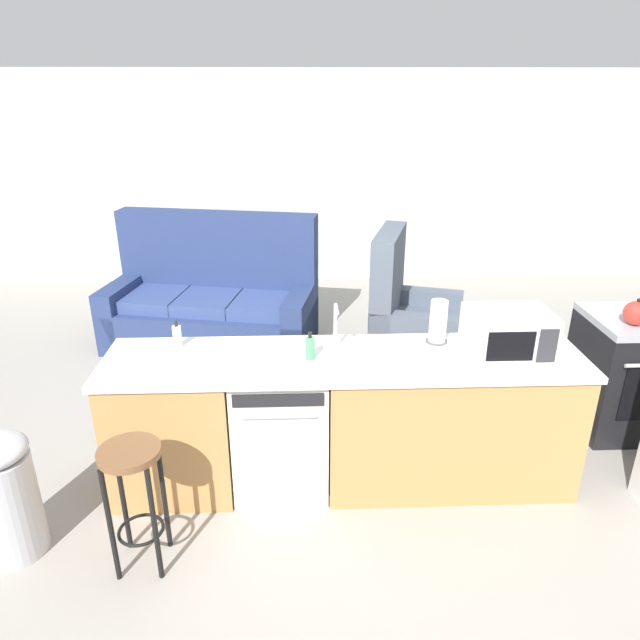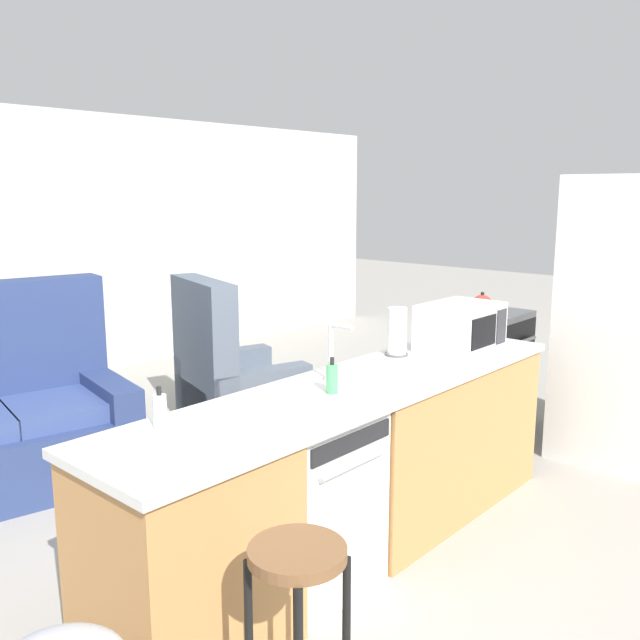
# 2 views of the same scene
# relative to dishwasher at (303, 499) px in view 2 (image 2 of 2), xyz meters

# --- Properties ---
(ground_plane) EXTENTS (24.00, 24.00, 0.00)m
(ground_plane) POSITION_rel_dishwasher_xyz_m (0.25, 0.00, -0.42)
(ground_plane) COLOR gray
(wall_back) EXTENTS (10.00, 0.06, 2.60)m
(wall_back) POSITION_rel_dishwasher_xyz_m (0.55, 4.20, 0.88)
(wall_back) COLOR beige
(wall_back) RESTS_ON ground_plane
(kitchen_counter) EXTENTS (2.94, 0.66, 0.90)m
(kitchen_counter) POSITION_rel_dishwasher_xyz_m (0.49, 0.00, -0.00)
(kitchen_counter) COLOR #B77F47
(kitchen_counter) RESTS_ON ground_plane
(dishwasher) EXTENTS (0.58, 0.61, 0.84)m
(dishwasher) POSITION_rel_dishwasher_xyz_m (0.00, 0.00, 0.00)
(dishwasher) COLOR white
(dishwasher) RESTS_ON ground_plane
(stove_range) EXTENTS (0.76, 0.68, 0.90)m
(stove_range) POSITION_rel_dishwasher_xyz_m (2.60, 0.55, 0.03)
(stove_range) COLOR black
(stove_range) RESTS_ON ground_plane
(refrigerator) EXTENTS (0.72, 0.73, 1.95)m
(refrigerator) POSITION_rel_dishwasher_xyz_m (2.60, -0.55, 0.55)
(refrigerator) COLOR silver
(refrigerator) RESTS_ON ground_plane
(microwave) EXTENTS (0.50, 0.37, 0.28)m
(microwave) POSITION_rel_dishwasher_xyz_m (1.39, -0.00, 0.62)
(microwave) COLOR white
(microwave) RESTS_ON kitchen_counter
(sink_faucet) EXTENTS (0.07, 0.18, 0.30)m
(sink_faucet) POSITION_rel_dishwasher_xyz_m (0.35, 0.12, 0.61)
(sink_faucet) COLOR silver
(sink_faucet) RESTS_ON kitchen_counter
(paper_towel_roll) EXTENTS (0.14, 0.14, 0.28)m
(paper_towel_roll) POSITION_rel_dishwasher_xyz_m (1.01, 0.19, 0.62)
(paper_towel_roll) COLOR #4C4C51
(paper_towel_roll) RESTS_ON kitchen_counter
(soap_bottle) EXTENTS (0.06, 0.06, 0.18)m
(soap_bottle) POSITION_rel_dishwasher_xyz_m (0.19, -0.02, 0.55)
(soap_bottle) COLOR #4CB266
(soap_bottle) RESTS_ON kitchen_counter
(dish_soap_bottle) EXTENTS (0.06, 0.06, 0.18)m
(dish_soap_bottle) POSITION_rel_dishwasher_xyz_m (-0.64, 0.19, 0.55)
(dish_soap_bottle) COLOR silver
(dish_soap_bottle) RESTS_ON kitchen_counter
(kettle) EXTENTS (0.21, 0.17, 0.19)m
(kettle) POSITION_rel_dishwasher_xyz_m (2.43, 0.42, 0.56)
(kettle) COLOR red
(kettle) RESTS_ON stove_range
(bar_stool) EXTENTS (0.32, 0.32, 0.74)m
(bar_stool) POSITION_rel_dishwasher_xyz_m (-0.74, -0.68, 0.11)
(bar_stool) COLOR brown
(bar_stool) RESTS_ON ground_plane
(armchair) EXTENTS (1.02, 1.05, 1.20)m
(armchair) POSITION_rel_dishwasher_xyz_m (1.15, 1.86, -0.07)
(armchair) COLOR #515B6B
(armchair) RESTS_ON ground_plane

